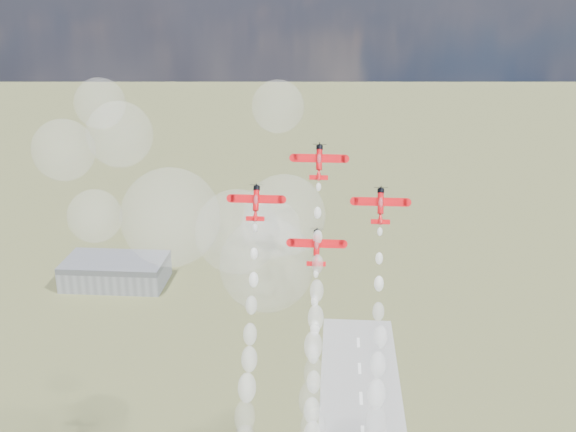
# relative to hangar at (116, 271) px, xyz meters

# --- Properties ---
(hangar) EXTENTS (50.00, 28.00, 13.00)m
(hangar) POSITION_rel_hangar_xyz_m (0.00, 0.00, 0.00)
(hangar) COLOR gray
(hangar) RESTS_ON ground
(plane_lead) EXTENTS (10.45, 5.58, 6.79)m
(plane_lead) POSITION_rel_hangar_xyz_m (105.38, -169.00, 103.45)
(plane_lead) COLOR red
(plane_lead) RESTS_ON ground
(plane_left) EXTENTS (10.45, 5.58, 6.79)m
(plane_left) POSITION_rel_hangar_xyz_m (92.93, -173.33, 95.89)
(plane_left) COLOR red
(plane_left) RESTS_ON ground
(plane_right) EXTENTS (10.45, 5.58, 6.79)m
(plane_right) POSITION_rel_hangar_xyz_m (117.83, -173.33, 95.89)
(plane_right) COLOR red
(plane_right) RESTS_ON ground
(plane_slot) EXTENTS (10.45, 5.58, 6.79)m
(plane_slot) POSITION_rel_hangar_xyz_m (105.38, -177.65, 88.33)
(plane_slot) COLOR red
(plane_slot) RESTS_ON ground
(smoke_trail_lead) EXTENTS (5.93, 28.54, 47.62)m
(smoke_trail_lead) POSITION_rel_hangar_xyz_m (105.25, -191.76, 63.37)
(smoke_trail_lead) COLOR white
(smoke_trail_lead) RESTS_ON plane_lead
(drifted_smoke_cloud) EXTENTS (67.76, 36.95, 50.48)m
(drifted_smoke_cloud) POSITION_rel_hangar_xyz_m (81.03, -157.64, 88.09)
(drifted_smoke_cloud) COLOR white
(drifted_smoke_cloud) RESTS_ON ground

